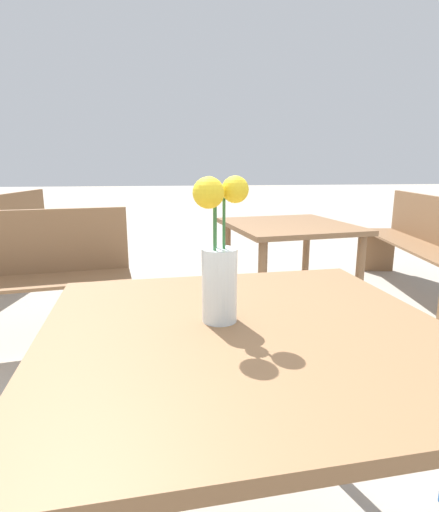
# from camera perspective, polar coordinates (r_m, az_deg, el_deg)

# --- Properties ---
(table_front) EXTENTS (1.00, 0.96, 0.75)m
(table_front) POSITION_cam_1_polar(r_m,az_deg,el_deg) (0.99, 3.81, -15.27)
(table_front) COLOR brown
(table_front) RESTS_ON ground_plane
(flower_vase) EXTENTS (0.13, 0.13, 0.35)m
(flower_vase) POSITION_cam_1_polar(r_m,az_deg,el_deg) (0.93, -0.05, -1.20)
(flower_vase) COLOR silver
(flower_vase) RESTS_ON table_front
(bench_near) EXTENTS (0.57, 1.46, 0.85)m
(bench_near) POSITION_cam_1_polar(r_m,az_deg,el_deg) (4.30, -28.76, 2.50)
(bench_near) COLOR brown
(bench_near) RESTS_ON ground_plane
(bench_far) EXTENTS (0.57, 1.70, 0.85)m
(bench_far) POSITION_cam_1_polar(r_m,az_deg,el_deg) (3.85, 27.13, 1.80)
(bench_far) COLOR brown
(bench_far) RESTS_ON ground_plane
(table_back) EXTENTS (0.85, 0.89, 0.75)m
(table_back) POSITION_cam_1_polar(r_m,az_deg,el_deg) (2.59, 9.81, 1.83)
(table_back) COLOR brown
(table_back) RESTS_ON ground_plane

